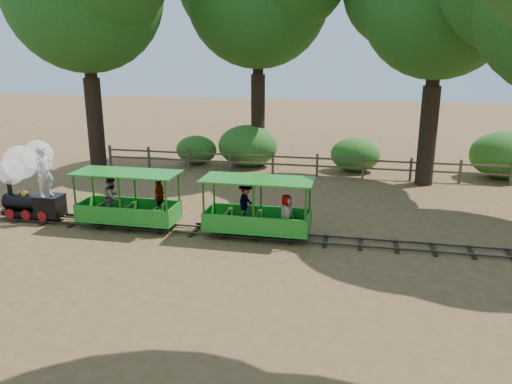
% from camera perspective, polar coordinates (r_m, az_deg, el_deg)
% --- Properties ---
extents(ground, '(90.00, 90.00, 0.00)m').
position_cam_1_polar(ground, '(14.99, 0.27, -5.14)').
color(ground, '#956740').
rests_on(ground, ground).
extents(track, '(22.00, 1.00, 0.10)m').
position_cam_1_polar(track, '(14.97, 0.27, -4.90)').
color(track, '#3F3D3A').
rests_on(track, ground).
extents(locomotive, '(2.33, 1.11, 2.68)m').
position_cam_1_polar(locomotive, '(17.74, -24.67, 1.85)').
color(locomotive, black).
rests_on(locomotive, ground).
extents(carriage_front, '(3.25, 1.36, 1.69)m').
position_cam_1_polar(carriage_front, '(16.06, -14.20, -1.25)').
color(carriage_front, '#209423').
rests_on(carriage_front, track).
extents(carriage_rear, '(3.25, 1.35, 1.69)m').
position_cam_1_polar(carriage_rear, '(14.78, 0.17, -2.27)').
color(carriage_rear, '#209423').
rests_on(carriage_rear, track).
extents(fence, '(18.10, 0.10, 1.00)m').
position_cam_1_polar(fence, '(22.42, 4.45, 3.41)').
color(fence, brown).
rests_on(fence, ground).
extents(shrub_west, '(2.02, 1.55, 1.40)m').
position_cam_1_polar(shrub_west, '(24.78, -6.83, 4.82)').
color(shrub_west, '#2D6B1E').
rests_on(shrub_west, ground).
extents(shrub_mid_w, '(2.88, 2.22, 2.00)m').
position_cam_1_polar(shrub_mid_w, '(24.02, -0.94, 5.31)').
color(shrub_mid_w, '#2D6B1E').
rests_on(shrub_mid_w, ground).
extents(shrub_mid_e, '(2.26, 1.74, 1.57)m').
position_cam_1_polar(shrub_mid_e, '(23.47, 11.27, 4.22)').
color(shrub_mid_e, '#2D6B1E').
rests_on(shrub_mid_e, ground).
extents(shrub_east, '(2.98, 2.29, 2.06)m').
position_cam_1_polar(shrub_east, '(24.21, 26.58, 3.80)').
color(shrub_east, '#2D6B1E').
rests_on(shrub_east, ground).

